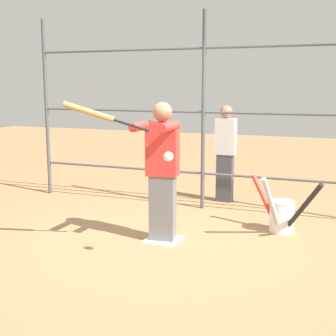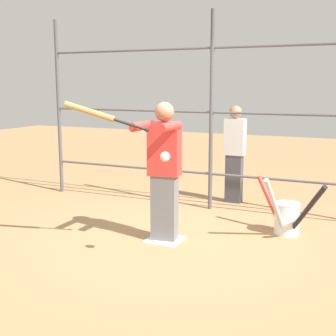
{
  "view_description": "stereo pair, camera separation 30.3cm",
  "coord_description": "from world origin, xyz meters",
  "px_view_note": "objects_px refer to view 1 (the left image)",
  "views": [
    {
      "loc": [
        -2.01,
        4.97,
        1.85
      ],
      "look_at": [
        -0.2,
        0.33,
        0.95
      ],
      "focal_mm": 50.0,
      "sensor_mm": 36.0,
      "label": 1
    },
    {
      "loc": [
        -2.29,
        4.85,
        1.85
      ],
      "look_at": [
        -0.2,
        0.33,
        0.95
      ],
      "focal_mm": 50.0,
      "sensor_mm": 36.0,
      "label": 2
    }
  ],
  "objects_px": {
    "bystander_behind_fence": "(225,152)",
    "batter": "(162,168)",
    "bat_bucket": "(282,214)",
    "baseball_bat_swinging": "(96,114)",
    "softball_in_flight": "(168,157)"
  },
  "relations": [
    {
      "from": "bystander_behind_fence",
      "to": "batter",
      "type": "bearing_deg",
      "value": 84.61
    },
    {
      "from": "batter",
      "to": "bat_bucket",
      "type": "distance_m",
      "value": 1.67
    },
    {
      "from": "batter",
      "to": "baseball_bat_swinging",
      "type": "height_order",
      "value": "baseball_bat_swinging"
    },
    {
      "from": "baseball_bat_swinging",
      "to": "bat_bucket",
      "type": "distance_m",
      "value": 2.65
    },
    {
      "from": "softball_in_flight",
      "to": "bystander_behind_fence",
      "type": "height_order",
      "value": "bystander_behind_fence"
    },
    {
      "from": "bat_bucket",
      "to": "bystander_behind_fence",
      "type": "xyz_separation_m",
      "value": [
        1.07,
        -1.3,
        0.56
      ]
    },
    {
      "from": "batter",
      "to": "bystander_behind_fence",
      "type": "relative_size",
      "value": 1.08
    },
    {
      "from": "softball_in_flight",
      "to": "bat_bucket",
      "type": "bearing_deg",
      "value": -118.15
    },
    {
      "from": "bystander_behind_fence",
      "to": "bat_bucket",
      "type": "bearing_deg",
      "value": 129.46
    },
    {
      "from": "softball_in_flight",
      "to": "baseball_bat_swinging",
      "type": "bearing_deg",
      "value": -11.16
    },
    {
      "from": "baseball_bat_swinging",
      "to": "bat_bucket",
      "type": "bearing_deg",
      "value": -140.22
    },
    {
      "from": "bat_bucket",
      "to": "softball_in_flight",
      "type": "bearing_deg",
      "value": 61.85
    },
    {
      "from": "baseball_bat_swinging",
      "to": "batter",
      "type": "bearing_deg",
      "value": -128.62
    },
    {
      "from": "batter",
      "to": "baseball_bat_swinging",
      "type": "xyz_separation_m",
      "value": [
        0.5,
        0.62,
        0.64
      ]
    },
    {
      "from": "bystander_behind_fence",
      "to": "baseball_bat_swinging",
      "type": "bearing_deg",
      "value": 75.84
    }
  ]
}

